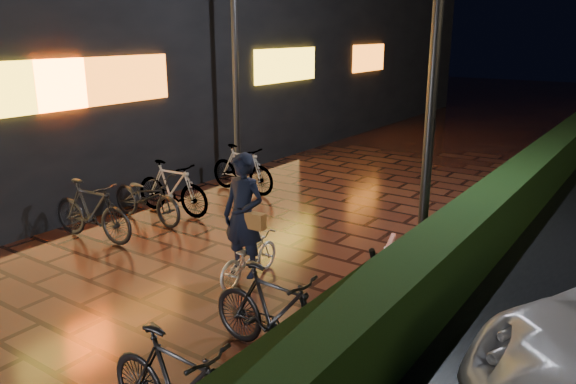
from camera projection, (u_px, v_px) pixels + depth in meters
The scene contains 10 objects.
ground at pixel (106, 317), 7.17m from camera, with size 80.00×80.00×0.00m, color #381911.
hedge at pixel (527, 183), 11.55m from camera, with size 0.70×20.00×1.00m, color black.
storefront_block at pixel (188, 2), 20.19m from camera, with size 12.09×22.00×9.00m.
lamp_post_hedge at pixel (434, 63), 7.90m from camera, with size 0.54×0.17×5.61m.
lamp_post_sf at pixel (235, 60), 12.64m from camera, with size 0.50×0.15×5.24m.
cyclist at pixel (246, 235), 8.03m from camera, with size 0.70×1.35×1.91m.
traffic_barrier at pixel (385, 271), 7.77m from camera, with size 0.77×1.58×0.64m.
cart_assembly at pixel (391, 279), 7.03m from camera, with size 0.67×0.72×1.03m.
parked_bikes_storefront at pixel (168, 190), 10.98m from camera, with size 2.03×4.46×1.07m.
parked_bikes_hedge at pixel (233, 347), 5.51m from camera, with size 1.91×2.14×1.07m.
Camera 1 is at (5.58, -3.98, 3.54)m, focal length 35.00 mm.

